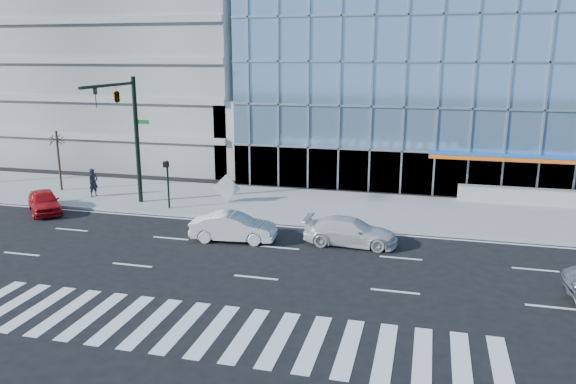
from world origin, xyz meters
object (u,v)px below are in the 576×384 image
ped_signal_post (167,177)px  pedestrian (93,183)px  white_suv (350,232)px  street_tree_near (57,139)px  red_sedan (44,201)px  traffic_signal (123,111)px  tilted_panel (227,188)px  white_sedan (233,227)px

ped_signal_post → pedestrian: 6.48m
white_suv → pedestrian: bearing=75.1°
street_tree_near → red_sedan: bearing=-64.7°
traffic_signal → tilted_panel: (5.45, 2.75, -5.10)m
red_sedan → white_suv: bearing=-47.7°
ped_signal_post → red_sedan: (-7.23, -2.24, -1.45)m
street_tree_near → tilted_panel: street_tree_near is taller
street_tree_near → white_suv: 22.43m
ped_signal_post → traffic_signal: bearing=-171.5°
pedestrian → tilted_panel: (9.17, 0.86, -0.03)m
white_sedan → red_sedan: white_sedan is taller
white_suv → tilted_panel: size_ratio=3.67×
traffic_signal → red_sedan: 7.47m
white_sedan → ped_signal_post: bearing=47.5°
traffic_signal → white_suv: (14.36, -3.19, -5.47)m
traffic_signal → street_tree_near: (-7.00, 2.93, -2.39)m
white_sedan → tilted_panel: (-2.90, 6.82, 0.34)m
traffic_signal → pedestrian: 6.56m
ped_signal_post → street_tree_near: (-9.50, 2.56, 1.64)m
street_tree_near → pedestrian: 4.36m
traffic_signal → red_sedan: size_ratio=1.97×
white_suv → pedestrian: 18.78m
street_tree_near → pedestrian: bearing=-17.6°
traffic_signal → white_sedan: size_ratio=1.81×
ped_signal_post → white_suv: bearing=-16.7°
white_suv → white_sedan: white_sedan is taller
white_suv → white_sedan: (-6.00, -0.88, 0.04)m
red_sedan → pedestrian: (1.02, 3.76, 0.41)m
white_suv → tilted_panel: tilted_panel is taller
red_sedan → pedestrian: size_ratio=2.13×
white_sedan → traffic_signal: bearing=58.7°
pedestrian → white_sedan: bearing=-96.9°
street_tree_near → white_sedan: size_ratio=0.95×
white_sedan → tilted_panel: size_ratio=3.41×
tilted_panel → traffic_signal: bearing=-151.7°
ped_signal_post → red_sedan: ped_signal_post is taller
traffic_signal → street_tree_near: traffic_signal is taller
white_sedan → street_tree_near: bearing=60.2°
traffic_signal → tilted_panel: size_ratio=6.15×
white_suv → red_sedan: 19.14m
street_tree_near → white_sedan: bearing=-24.5°
street_tree_near → ped_signal_post: bearing=-15.1°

